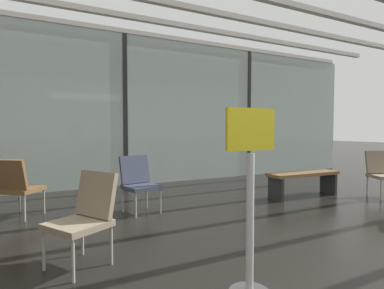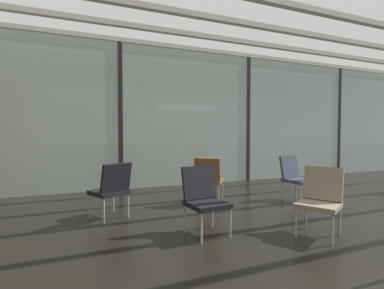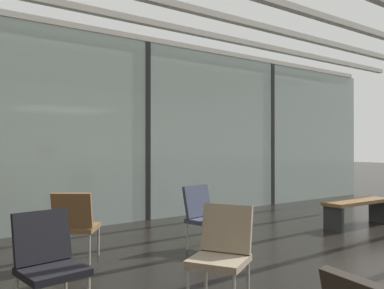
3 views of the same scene
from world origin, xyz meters
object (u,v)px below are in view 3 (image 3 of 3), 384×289
lounge_chair_6 (75,222)px  waiting_bench (357,206)px  lounge_chair_7 (204,213)px  parked_airplane (52,120)px  lounge_chair_1 (48,258)px  lounge_chair_3 (222,248)px

lounge_chair_6 → waiting_bench: size_ratio=0.58×
lounge_chair_7 → waiting_bench: 3.16m
parked_airplane → lounge_chair_7: 7.73m
parked_airplane → lounge_chair_1: size_ratio=14.88×
lounge_chair_1 → lounge_chair_7: size_ratio=1.00×
lounge_chair_6 → waiting_bench: lounge_chair_6 is taller
parked_airplane → lounge_chair_3: bearing=-97.6°
lounge_chair_6 → parked_airplane: bearing=-67.2°
waiting_bench → lounge_chair_6: bearing=172.0°
lounge_chair_1 → waiting_bench: bearing=-0.6°
lounge_chair_1 → lounge_chair_6: bearing=55.9°
lounge_chair_1 → lounge_chair_7: bearing=15.6°
lounge_chair_3 → lounge_chair_6: 2.14m
parked_airplane → lounge_chair_7: parked_airplane is taller
lounge_chair_1 → lounge_chair_3: size_ratio=1.00×
lounge_chair_3 → lounge_chair_7: size_ratio=1.00×
lounge_chair_3 → lounge_chair_6: bearing=167.4°
lounge_chair_3 → lounge_chair_6: (-0.63, 2.04, 0.00)m
parked_airplane → lounge_chair_6: size_ratio=14.88×
lounge_chair_1 → waiting_bench: (5.54, 0.59, -0.13)m
lounge_chair_7 → waiting_bench: lounge_chair_7 is taller
parked_airplane → waiting_bench: size_ratio=8.56×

